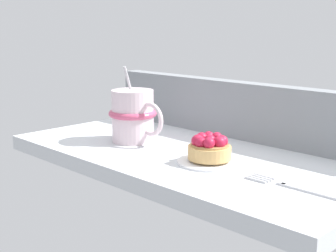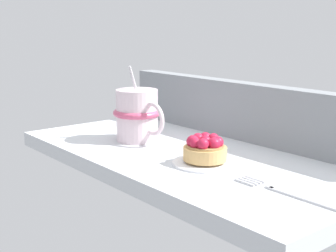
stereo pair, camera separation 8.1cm
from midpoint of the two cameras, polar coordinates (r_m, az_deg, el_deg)
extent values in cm
cube|color=silver|center=(82.65, -0.23, -3.94)|extent=(64.70, 32.03, 2.66)
cube|color=gray|center=(91.46, 6.11, 1.88)|extent=(63.41, 3.54, 10.74)
cylinder|color=white|center=(75.42, 1.88, -4.20)|extent=(10.20, 10.20, 0.71)
cylinder|color=white|center=(75.47, 1.87, -4.33)|extent=(5.61, 5.61, 0.36)
cylinder|color=tan|center=(75.04, 1.88, -3.18)|extent=(6.82, 6.82, 2.07)
cylinder|color=#AB854F|center=(74.74, 1.89, -2.31)|extent=(6.00, 6.00, 0.30)
sphere|color=#B71938|center=(74.55, 1.89, -1.73)|extent=(1.82, 1.82, 1.82)
sphere|color=#B71938|center=(73.59, 2.99, -2.02)|extent=(1.99, 1.99, 1.99)
sphere|color=#B71938|center=(74.58, 3.33, -1.86)|extent=(1.96, 1.96, 1.96)
sphere|color=#B71938|center=(76.09, 2.79, -1.45)|extent=(1.85, 1.85, 1.85)
sphere|color=#B71938|center=(76.38, 1.83, -1.37)|extent=(1.90, 1.90, 1.90)
sphere|color=#B71938|center=(75.79, 0.96, -1.50)|extent=(1.90, 1.90, 1.90)
sphere|color=#B71938|center=(74.31, 0.43, -1.83)|extent=(2.03, 2.03, 2.03)
sphere|color=#B71938|center=(73.41, 0.79, -2.06)|extent=(1.80, 1.80, 1.80)
sphere|color=#B71938|center=(72.62, 1.72, -2.10)|extent=(1.82, 1.82, 1.82)
cylinder|color=silver|center=(88.95, -6.84, 1.19)|extent=(7.76, 7.76, 9.59)
torus|color=#C64C70|center=(88.86, -6.85, 1.49)|extent=(8.95, 8.95, 1.15)
torus|color=silver|center=(85.28, -4.83, 0.76)|extent=(6.20, 0.83, 6.20)
cylinder|color=#B7B7BC|center=(89.62, -7.26, 4.96)|extent=(0.67, 2.53, 6.77)
cube|color=silver|center=(63.51, 14.17, -7.82)|extent=(11.34, 0.73, 0.60)
cube|color=silver|center=(66.36, 9.94, -6.75)|extent=(1.20, 0.56, 0.60)
cube|color=silver|center=(69.14, 8.09, -5.91)|extent=(3.50, 0.25, 0.60)
cube|color=silver|center=(68.58, 7.72, -6.05)|extent=(3.50, 0.25, 0.60)
cube|color=silver|center=(68.02, 7.34, -6.19)|extent=(3.50, 0.25, 0.60)
cube|color=silver|center=(67.47, 6.96, -6.33)|extent=(3.50, 0.25, 0.60)
camera|label=1|loc=(0.04, -92.86, -0.62)|focal=51.20mm
camera|label=2|loc=(0.04, 87.14, 0.62)|focal=51.20mm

